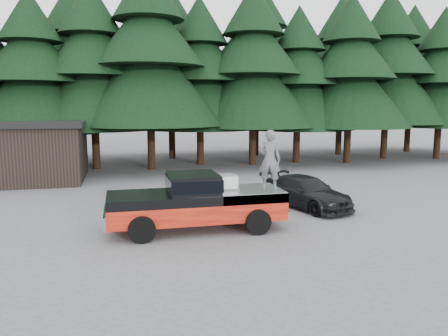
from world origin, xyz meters
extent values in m
plane|color=#4F4F51|center=(0.00, 0.00, 0.00)|extent=(120.00, 120.00, 0.00)
cube|color=black|center=(-0.70, 0.12, 1.62)|extent=(1.66, 1.90, 0.59)
cube|color=silver|center=(0.48, 0.18, 1.56)|extent=(0.66, 0.55, 0.45)
imported|color=#55585C|center=(1.87, -0.18, 2.34)|extent=(0.87, 0.73, 2.02)
imported|color=black|center=(4.33, 2.30, 0.63)|extent=(3.10, 4.70, 1.27)
cube|color=black|center=(-9.00, 12.00, 1.50)|extent=(8.00, 6.00, 3.00)
cube|color=black|center=(-9.00, 12.00, 3.15)|extent=(8.40, 6.40, 0.30)
camera|label=1|loc=(-3.04, -13.94, 4.19)|focal=35.00mm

